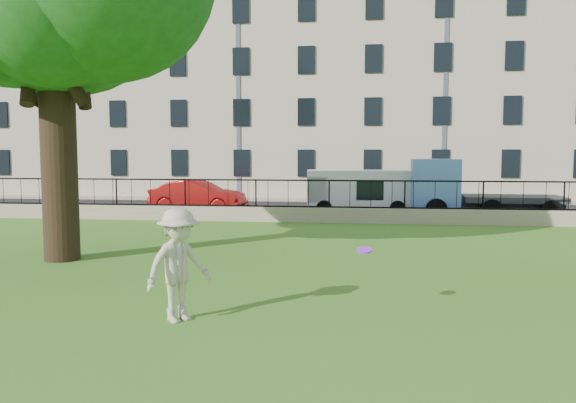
# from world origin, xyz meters

# --- Properties ---
(ground) EXTENTS (120.00, 120.00, 0.00)m
(ground) POSITION_xyz_m (0.00, 0.00, 0.00)
(ground) COLOR #41751B
(ground) RESTS_ON ground
(retaining_wall) EXTENTS (50.00, 0.40, 0.60)m
(retaining_wall) POSITION_xyz_m (0.00, 12.00, 0.30)
(retaining_wall) COLOR gray
(retaining_wall) RESTS_ON ground
(iron_railing) EXTENTS (50.00, 0.05, 1.13)m
(iron_railing) POSITION_xyz_m (0.00, 12.00, 1.15)
(iron_railing) COLOR black
(iron_railing) RESTS_ON retaining_wall
(street) EXTENTS (60.00, 9.00, 0.01)m
(street) POSITION_xyz_m (0.00, 16.70, 0.01)
(street) COLOR black
(street) RESTS_ON ground
(sidewalk) EXTENTS (60.00, 1.40, 0.12)m
(sidewalk) POSITION_xyz_m (0.00, 21.90, 0.06)
(sidewalk) COLOR gray
(sidewalk) RESTS_ON ground
(building_row) EXTENTS (56.40, 10.40, 13.80)m
(building_row) POSITION_xyz_m (0.00, 27.57, 6.92)
(building_row) COLOR #BEB097
(building_row) RESTS_ON ground
(man) EXTENTS (1.32, 1.40, 1.90)m
(man) POSITION_xyz_m (-1.78, -1.65, 0.95)
(man) COLOR beige
(man) RESTS_ON ground
(frisbee) EXTENTS (0.36, 0.35, 0.12)m
(frisbee) POSITION_xyz_m (1.30, -0.78, 1.12)
(frisbee) COLOR #9926DC
(red_sedan) EXTENTS (4.68, 2.05, 1.49)m
(red_sedan) POSITION_xyz_m (-6.46, 15.40, 0.75)
(red_sedan) COLOR #B21615
(red_sedan) RESTS_ON street
(white_van) EXTENTS (4.92, 2.22, 2.01)m
(white_van) POSITION_xyz_m (1.21, 15.40, 1.01)
(white_van) COLOR white
(white_van) RESTS_ON street
(blue_truck) EXTENTS (6.14, 2.39, 2.54)m
(blue_truck) POSITION_xyz_m (6.50, 14.40, 1.27)
(blue_truck) COLOR #5A85D4
(blue_truck) RESTS_ON street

